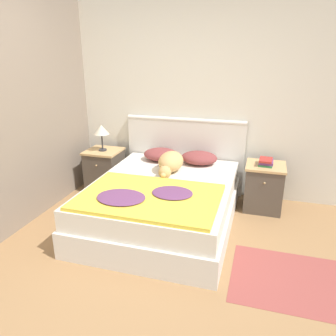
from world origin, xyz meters
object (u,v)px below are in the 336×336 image
dog (171,163)px  book_stack (266,162)px  table_lamp (101,131)px  nightstand_right (264,187)px  bed (163,203)px  pillow_right (199,158)px  nightstand_left (105,170)px  pillow_left (161,154)px

dog → book_stack: size_ratio=2.67×
table_lamp → nightstand_right: bearing=0.4°
book_stack → table_lamp: 2.18m
bed → table_lamp: bearing=147.6°
bed → dog: size_ratio=3.10×
dog → pillow_right: bearing=54.4°
bed → nightstand_right: (1.09, 0.70, 0.04)m
bed → table_lamp: size_ratio=5.47×
book_stack → table_lamp: table_lamp is taller
nightstand_left → nightstand_right: (2.17, 0.00, 0.00)m
nightstand_left → pillow_right: size_ratio=1.25×
pillow_right → table_lamp: size_ratio=1.30×
table_lamp → pillow_right: bearing=2.1°
book_stack → pillow_left: bearing=178.1°
book_stack → table_lamp: (-2.17, -0.01, 0.24)m
bed → pillow_left: bearing=109.2°
pillow_left → pillow_right: 0.51m
nightstand_left → nightstand_right: size_ratio=1.00×
nightstand_right → dog: (-1.10, -0.35, 0.32)m
book_stack → table_lamp: bearing=-179.8°
pillow_right → book_stack: bearing=-3.1°
nightstand_left → nightstand_right: same height
pillow_left → dog: 0.45m
bed → pillow_left: pillow_left is taller
nightstand_right → pillow_left: bearing=178.5°
bed → table_lamp: (-1.09, 0.69, 0.61)m
nightstand_left → dog: dog is taller
nightstand_left → book_stack: book_stack is taller
bed → dog: 0.51m
bed → dog: bearing=92.6°
nightstand_left → book_stack: bearing=-0.2°
pillow_right → nightstand_right: bearing=-2.5°
nightstand_right → pillow_left: 1.38m
dog → nightstand_left: bearing=162.1°
table_lamp → bed: bearing=-32.4°
nightstand_right → table_lamp: 2.25m
bed → book_stack: 1.34m
dog → bed: bearing=-87.4°
pillow_left → bed: bearing=-70.8°
bed → pillow_right: (0.26, 0.74, 0.34)m
bed → nightstand_right: bearing=32.9°
pillow_left → dog: dog is taller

